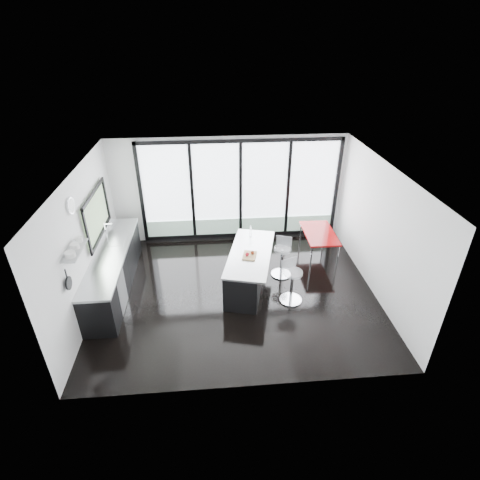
{
  "coord_description": "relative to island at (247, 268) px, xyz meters",
  "views": [
    {
      "loc": [
        -0.5,
        -6.58,
        5.13
      ],
      "look_at": [
        0.1,
        0.3,
        1.15
      ],
      "focal_mm": 28.0,
      "sensor_mm": 36.0,
      "label": 1
    }
  ],
  "objects": [
    {
      "name": "island",
      "position": [
        0.0,
        0.0,
        0.0
      ],
      "size": [
        1.36,
        2.24,
        1.11
      ],
      "color": "black",
      "rests_on": "floor"
    },
    {
      "name": "bar_stool_far",
      "position": [
        0.84,
        0.3,
        -0.07
      ],
      "size": [
        0.6,
        0.6,
        0.74
      ],
      "primitive_type": "cylinder",
      "rotation": [
        0.0,
        0.0,
        -0.38
      ],
      "color": "silver",
      "rests_on": "floor"
    },
    {
      "name": "wall_back",
      "position": [
        0.01,
        2.2,
        0.84
      ],
      "size": [
        6.0,
        0.09,
        2.8
      ],
      "color": "silver",
      "rests_on": "ground"
    },
    {
      "name": "counter_cabinets",
      "position": [
        -2.93,
        0.13,
        0.03
      ],
      "size": [
        0.69,
        3.24,
        1.36
      ],
      "color": "black",
      "rests_on": "floor"
    },
    {
      "name": "floor",
      "position": [
        -0.26,
        -0.27,
        -0.43
      ],
      "size": [
        6.0,
        5.0,
        0.0
      ],
      "primitive_type": "cube",
      "color": "black",
      "rests_on": "ground"
    },
    {
      "name": "red_table",
      "position": [
        1.9,
        1.02,
        -0.09
      ],
      "size": [
        0.75,
        1.3,
        0.69
      ],
      "primitive_type": "cube",
      "rotation": [
        0.0,
        0.0,
        -0.01
      ],
      "color": "maroon",
      "rests_on": "floor"
    },
    {
      "name": "wall_right",
      "position": [
        2.74,
        -0.27,
        0.97
      ],
      "size": [
        0.0,
        5.0,
        2.8
      ],
      "primitive_type": "cube",
      "color": "silver",
      "rests_on": "ground"
    },
    {
      "name": "wall_left",
      "position": [
        -3.23,
        0.0,
        1.13
      ],
      "size": [
        0.26,
        5.0,
        2.8
      ],
      "color": "silver",
      "rests_on": "ground"
    },
    {
      "name": "ceiling",
      "position": [
        -0.26,
        -0.27,
        2.37
      ],
      "size": [
        6.0,
        5.0,
        0.0
      ],
      "primitive_type": "cube",
      "color": "white",
      "rests_on": "wall_back"
    },
    {
      "name": "bar_stool_near",
      "position": [
        0.87,
        -0.66,
        -0.06
      ],
      "size": [
        0.62,
        0.62,
        0.75
      ],
      "primitive_type": "cylinder",
      "rotation": [
        0.0,
        0.0,
        0.41
      ],
      "color": "silver",
      "rests_on": "floor"
    },
    {
      "name": "wall_front",
      "position": [
        -0.26,
        -2.77,
        0.97
      ],
      "size": [
        6.0,
        0.0,
        2.8
      ],
      "primitive_type": "cube",
      "color": "silver",
      "rests_on": "ground"
    }
  ]
}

